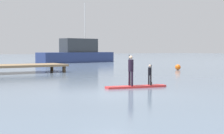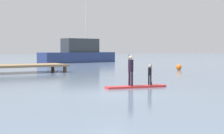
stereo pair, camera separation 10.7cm
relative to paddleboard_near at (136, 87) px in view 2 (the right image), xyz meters
The scene contains 6 objects.
ground_plane 2.70m from the paddleboard_near, 152.83° to the right, with size 240.00×240.00×0.00m, color slate.
paddleboard_near is the anchor object (origin of this frame).
paddler_adult 0.95m from the paddleboard_near, 167.11° to the left, with size 0.31×0.48×1.54m.
paddler_child_solo 0.98m from the paddleboard_near, 12.50° to the right, with size 0.21×0.37×1.04m.
fishing_boat_white_large 33.20m from the paddleboard_near, 68.25° to the left, with size 12.04×4.44×8.71m.
mooring_buoy_near 15.61m from the paddleboard_near, 39.21° to the left, with size 0.51×0.51×0.51m, color orange.
Camera 2 is at (-7.75, -12.65, 1.91)m, focal length 55.52 mm.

